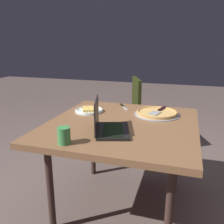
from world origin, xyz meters
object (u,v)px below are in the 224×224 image
pizza_plate (89,110)px  chair_near (126,110)px  pizza_tray (157,113)px  laptop (108,125)px  dining_table (122,130)px  drink_cup (64,135)px  table_knife (123,106)px

pizza_plate → chair_near: 0.85m
pizza_tray → laptop: bearing=-28.2°
dining_table → laptop: size_ratio=3.10×
dining_table → chair_near: bearing=-167.7°
dining_table → laptop: (0.21, -0.04, 0.11)m
pizza_plate → chair_near: bearing=171.6°
pizza_plate → chair_near: size_ratio=0.27×
pizza_tray → drink_cup: bearing=-30.9°
pizza_plate → drink_cup: size_ratio=2.35×
chair_near → pizza_plate: bearing=-8.4°
pizza_plate → chair_near: (-0.81, 0.12, -0.21)m
chair_near → drink_cup: bearing=-0.1°
drink_cup → chair_near: bearing=179.9°
pizza_plate → pizza_tray: size_ratio=0.65×
table_knife → chair_near: (-0.58, -0.12, -0.20)m
pizza_tray → chair_near: (-0.74, -0.44, -0.21)m
pizza_tray → pizza_plate: bearing=-82.2°
pizza_tray → chair_near: size_ratio=0.41×
laptop → pizza_tray: (-0.49, 0.26, -0.03)m
drink_cup → chair_near: 1.50m
dining_table → laptop: bearing=-11.1°
laptop → pizza_plate: size_ratio=1.51×
drink_cup → laptop: bearing=144.3°
pizza_plate → dining_table: bearing=59.7°
laptop → table_knife: 0.65m
pizza_tray → table_knife: (-0.16, -0.32, -0.01)m
drink_cup → chair_near: size_ratio=0.11×
laptop → pizza_tray: laptop is taller
laptop → drink_cup: bearing=-35.7°
pizza_plate → drink_cup: drink_cup is taller
pizza_plate → pizza_tray: bearing=97.8°
laptop → pizza_tray: bearing=151.8°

